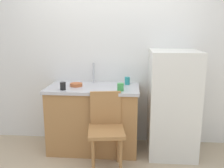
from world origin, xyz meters
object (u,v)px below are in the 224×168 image
refrigerator (172,103)px  chair (106,127)px  terracotta_bowl (76,85)px  cup_black (63,86)px  cup_teal (127,81)px  cup_green (120,87)px

refrigerator → chair: (-0.81, -0.43, -0.17)m
terracotta_bowl → cup_black: (-0.12, -0.21, 0.03)m
refrigerator → cup_black: 1.40m
chair → cup_teal: size_ratio=8.64×
refrigerator → cup_teal: 0.66m
chair → cup_black: (-0.56, 0.24, 0.42)m
refrigerator → cup_black: (-1.37, -0.19, 0.24)m
terracotta_bowl → cup_black: bearing=-120.1°
chair → terracotta_bowl: 0.74m
refrigerator → terracotta_bowl: (-1.25, 0.02, 0.22)m
terracotta_bowl → cup_teal: 0.68m
cup_black → cup_teal: cup_teal is taller
refrigerator → cup_teal: refrigerator is taller
chair → terracotta_bowl: terracotta_bowl is taller
cup_green → cup_teal: bearing=78.4°
terracotta_bowl → cup_green: cup_green is taller
cup_teal → cup_green: 0.36m
terracotta_bowl → cup_green: bearing=-18.5°
chair → cup_black: bearing=147.9°
cup_black → cup_green: bearing=0.6°
cup_black → cup_teal: 0.86m
terracotta_bowl → cup_teal: size_ratio=1.57×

